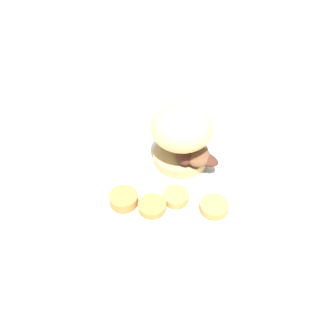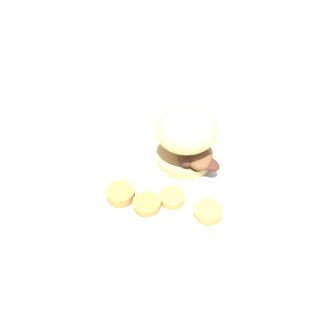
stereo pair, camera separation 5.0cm
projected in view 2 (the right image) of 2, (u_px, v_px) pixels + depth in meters
The scene contains 8 objects.
ground_plane at pixel (168, 187), 0.54m from camera, with size 4.00×4.00×0.00m, color #B2A899.
dinner_plate at pixel (168, 183), 0.53m from camera, with size 0.26×0.26×0.02m.
sandwich at pixel (187, 136), 0.52m from camera, with size 0.12×0.12×0.10m.
potato_round_0 at pixel (147, 204), 0.48m from camera, with size 0.04×0.04×0.01m, color #BC8942.
potato_round_1 at pixel (208, 211), 0.47m from camera, with size 0.04×0.04×0.01m, color tan.
potato_round_2 at pixel (172, 197), 0.49m from camera, with size 0.04×0.04×0.01m, color tan.
potato_round_3 at pixel (120, 194), 0.49m from camera, with size 0.04×0.04×0.02m, color #BC8942.
fork at pixel (9, 191), 0.53m from camera, with size 0.16×0.03×0.00m.
Camera 2 is at (-0.33, -0.15, 0.40)m, focal length 35.00 mm.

